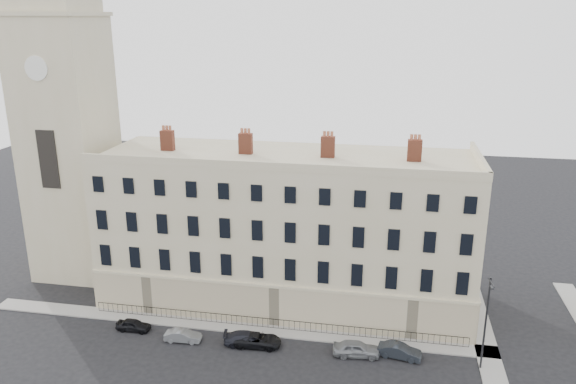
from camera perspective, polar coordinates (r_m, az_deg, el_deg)
name	(u,v)px	position (r m, az deg, el deg)	size (l,w,h in m)	color
ground	(331,370)	(48.42, 4.40, -17.62)	(160.00, 160.00, 0.00)	black
terrace	(287,229)	(56.15, -0.15, -3.73)	(36.22, 12.22, 17.00)	#C1B58F
church_tower	(65,107)	(63.89, -21.71, 8.01)	(8.00, 8.13, 44.00)	#C1B58F
pavement_terrace	(231,326)	(54.18, -5.86, -13.42)	(48.00, 2.00, 0.12)	gray
pavement_east_return	(482,334)	(55.76, 19.14, -13.43)	(2.00, 24.00, 0.12)	gray
railings	(273,324)	(53.39, -1.52, -13.22)	(35.00, 0.04, 0.96)	black
car_a	(133,325)	(55.06, -15.43, -12.90)	(1.29, 3.19, 1.09)	black
car_b	(183,336)	(52.47, -10.63, -14.16)	(1.14, 3.27, 1.08)	slate
car_c	(247,339)	(51.26, -4.18, -14.63)	(1.67, 4.11, 1.19)	black
car_d	(258,340)	(51.05, -3.10, -14.78)	(1.91, 4.15, 1.15)	black
car_e	(356,349)	(49.99, 6.96, -15.52)	(1.61, 4.01, 1.37)	slate
car_f	(400,351)	(50.38, 11.27, -15.57)	(1.28, 3.68, 1.21)	#21252C
streetlamp	(486,320)	(48.56, 19.48, -12.17)	(0.34, 1.79, 8.29)	#28292C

